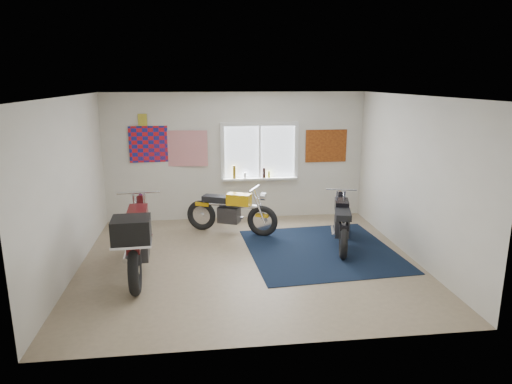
{
  "coord_description": "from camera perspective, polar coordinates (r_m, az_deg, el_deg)",
  "views": [
    {
      "loc": [
        -0.75,
        -7.06,
        2.94
      ],
      "look_at": [
        0.17,
        0.4,
        1.09
      ],
      "focal_mm": 32.0,
      "sensor_mm": 36.0,
      "label": 1
    }
  ],
  "objects": [
    {
      "name": "navy_rug",
      "position": [
        8.22,
        8.11,
        -7.21
      ],
      "size": [
        2.68,
        2.77,
        0.01
      ],
      "primitive_type": "cube",
      "rotation": [
        0.0,
        0.0,
        0.07
      ],
      "color": "black",
      "rests_on": "ground"
    },
    {
      "name": "yellow_triumph",
      "position": [
        8.95,
        -3.17,
        -2.54
      ],
      "size": [
        1.77,
        0.9,
        0.95
      ],
      "rotation": [
        0.0,
        0.0,
        -0.42
      ],
      "color": "black",
      "rests_on": "ground"
    },
    {
      "name": "window_assembly",
      "position": [
        9.74,
        0.46,
        4.57
      ],
      "size": [
        1.66,
        0.17,
        1.26
      ],
      "color": "white",
      "rests_on": "room_shell"
    },
    {
      "name": "room_shell",
      "position": [
        7.22,
        -0.92,
        3.48
      ],
      "size": [
        5.5,
        5.5,
        5.5
      ],
      "color": "white",
      "rests_on": "ground"
    },
    {
      "name": "ground",
      "position": [
        7.69,
        -0.88,
        -8.64
      ],
      "size": [
        5.5,
        5.5,
        0.0
      ],
      "primitive_type": "plane",
      "color": "#9E896B",
      "rests_on": "ground"
    },
    {
      "name": "black_chrome_bike",
      "position": [
        8.39,
        10.63,
        -3.88
      ],
      "size": [
        0.68,
        1.83,
        0.96
      ],
      "rotation": [
        0.0,
        0.0,
        1.32
      ],
      "color": "black",
      "rests_on": "navy_rug"
    },
    {
      "name": "maroon_tourer",
      "position": [
        7.13,
        -14.66,
        -5.72
      ],
      "size": [
        0.7,
        2.3,
        1.17
      ],
      "rotation": [
        0.0,
        0.0,
        1.62
      ],
      "color": "black",
      "rests_on": "ground"
    },
    {
      "name": "flag_display",
      "position": [
        9.64,
        -14.0,
        8.75
      ],
      "size": [
        1.6,
        0.1,
        1.17
      ],
      "color": "red",
      "rests_on": "room_shell"
    },
    {
      "name": "triumph_poster",
      "position": [
        10.01,
        8.75,
        5.71
      ],
      "size": [
        0.9,
        0.03,
        0.7
      ],
      "primitive_type": "cube",
      "color": "#A54C14",
      "rests_on": "room_shell"
    },
    {
      "name": "oil_bottles",
      "position": [
        9.71,
        -0.93,
        2.4
      ],
      "size": [
        0.81,
        0.07,
        0.28
      ],
      "color": "olive",
      "rests_on": "window_assembly"
    }
  ]
}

